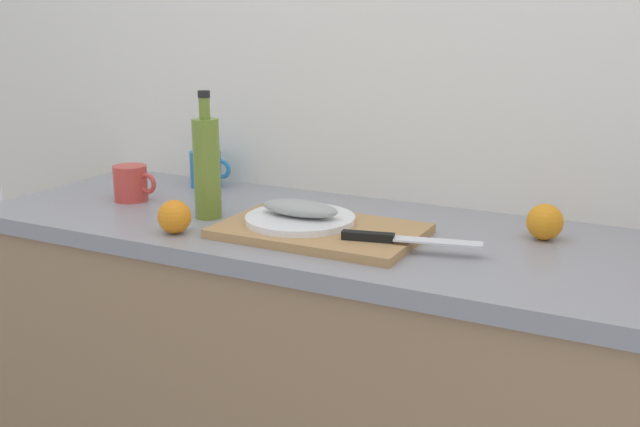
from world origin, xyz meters
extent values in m
cube|color=white|center=(0.00, 0.33, 1.25)|extent=(3.20, 0.05, 2.50)
cube|color=#9E7A56|center=(0.00, 0.00, 0.43)|extent=(2.00, 0.58, 0.86)
cube|color=gray|center=(0.00, 0.00, 0.88)|extent=(2.00, 0.60, 0.04)
cube|color=tan|center=(-0.11, -0.07, 0.91)|extent=(0.44, 0.28, 0.02)
cylinder|color=white|center=(-0.17, -0.06, 0.93)|extent=(0.25, 0.25, 0.01)
ellipsoid|color=#999E99|center=(-0.17, -0.06, 0.95)|extent=(0.19, 0.08, 0.04)
cube|color=silver|center=(0.17, -0.09, 0.93)|extent=(0.18, 0.07, 0.00)
cube|color=black|center=(0.03, -0.12, 0.93)|extent=(0.11, 0.05, 0.02)
cylinder|color=olive|center=(-0.42, -0.06, 1.02)|extent=(0.06, 0.06, 0.24)
cylinder|color=olive|center=(-0.42, -0.06, 1.16)|extent=(0.03, 0.03, 0.05)
cylinder|color=black|center=(-0.42, -0.06, 1.20)|extent=(0.03, 0.03, 0.02)
cylinder|color=#CC3F38|center=(-0.70, -0.02, 0.95)|extent=(0.09, 0.09, 0.09)
torus|color=#CC3F38|center=(-0.65, -0.02, 0.95)|extent=(0.06, 0.01, 0.06)
cylinder|color=#2672B2|center=(-0.62, 0.21, 0.95)|extent=(0.09, 0.09, 0.10)
torus|color=#2672B2|center=(-0.56, 0.21, 0.96)|extent=(0.06, 0.01, 0.06)
sphere|color=orange|center=(0.34, 0.12, 0.94)|extent=(0.08, 0.08, 0.08)
sphere|color=orange|center=(-0.41, -0.21, 0.94)|extent=(0.08, 0.08, 0.08)
camera|label=1|loc=(0.59, -1.46, 1.37)|focal=40.77mm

